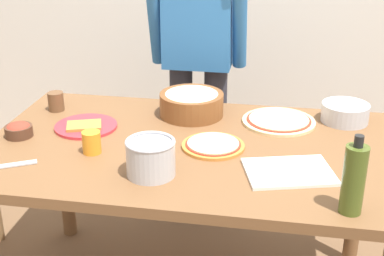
# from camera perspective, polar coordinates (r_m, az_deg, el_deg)

# --- Properties ---
(dining_table) EXTENTS (1.60, 0.96, 0.76)m
(dining_table) POSITION_cam_1_polar(r_m,az_deg,el_deg) (2.13, -0.23, -4.00)
(dining_table) COLOR brown
(dining_table) RESTS_ON ground
(person_cook) EXTENTS (0.49, 0.25, 1.62)m
(person_cook) POSITION_cam_1_polar(r_m,az_deg,el_deg) (2.75, 0.64, 8.40)
(person_cook) COLOR #2D2D38
(person_cook) RESTS_ON ground
(pizza_raw_on_board) EXTENTS (0.31, 0.31, 0.02)m
(pizza_raw_on_board) POSITION_cam_1_polar(r_m,az_deg,el_deg) (2.32, 9.18, 0.76)
(pizza_raw_on_board) COLOR beige
(pizza_raw_on_board) RESTS_ON dining_table
(pizza_cooked_on_tray) EXTENTS (0.24, 0.24, 0.02)m
(pizza_cooked_on_tray) POSITION_cam_1_polar(r_m,az_deg,el_deg) (2.07, 2.25, -1.83)
(pizza_cooked_on_tray) COLOR #C67A33
(pizza_cooked_on_tray) RESTS_ON dining_table
(plate_with_slice) EXTENTS (0.26, 0.26, 0.02)m
(plate_with_slice) POSITION_cam_1_polar(r_m,az_deg,el_deg) (2.28, -11.21, 0.20)
(plate_with_slice) COLOR red
(plate_with_slice) RESTS_ON dining_table
(popcorn_bowl) EXTENTS (0.28, 0.28, 0.11)m
(popcorn_bowl) POSITION_cam_1_polar(r_m,az_deg,el_deg) (2.35, -0.04, 2.78)
(popcorn_bowl) COLOR brown
(popcorn_bowl) RESTS_ON dining_table
(mixing_bowl_steel) EXTENTS (0.20, 0.20, 0.08)m
(mixing_bowl_steel) POSITION_cam_1_polar(r_m,az_deg,el_deg) (2.39, 15.91, 1.57)
(mixing_bowl_steel) COLOR #B7B7BC
(mixing_bowl_steel) RESTS_ON dining_table
(small_sauce_bowl) EXTENTS (0.11, 0.11, 0.06)m
(small_sauce_bowl) POSITION_cam_1_polar(r_m,az_deg,el_deg) (2.26, -17.90, -0.18)
(small_sauce_bowl) COLOR #4C2D1E
(small_sauce_bowl) RESTS_ON dining_table
(olive_oil_bottle) EXTENTS (0.07, 0.07, 0.26)m
(olive_oil_bottle) POSITION_cam_1_polar(r_m,az_deg,el_deg) (1.68, 16.77, -5.21)
(olive_oil_bottle) COLOR #47561E
(olive_oil_bottle) RESTS_ON dining_table
(steel_pot) EXTENTS (0.17, 0.17, 0.13)m
(steel_pot) POSITION_cam_1_polar(r_m,az_deg,el_deg) (1.85, -4.40, -3.11)
(steel_pot) COLOR #B7B7BC
(steel_pot) RESTS_ON dining_table
(cup_orange) EXTENTS (0.07, 0.07, 0.08)m
(cup_orange) POSITION_cam_1_polar(r_m,az_deg,el_deg) (2.05, -10.59, -1.50)
(cup_orange) COLOR orange
(cup_orange) RESTS_ON dining_table
(cup_small_brown) EXTENTS (0.07, 0.07, 0.08)m
(cup_small_brown) POSITION_cam_1_polar(r_m,az_deg,el_deg) (2.49, -14.22, 2.75)
(cup_small_brown) COLOR brown
(cup_small_brown) RESTS_ON dining_table
(cutting_board_white) EXTENTS (0.35, 0.29, 0.01)m
(cutting_board_white) POSITION_cam_1_polar(r_m,az_deg,el_deg) (1.91, 10.23, -4.59)
(cutting_board_white) COLOR white
(cutting_board_white) RESTS_ON dining_table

